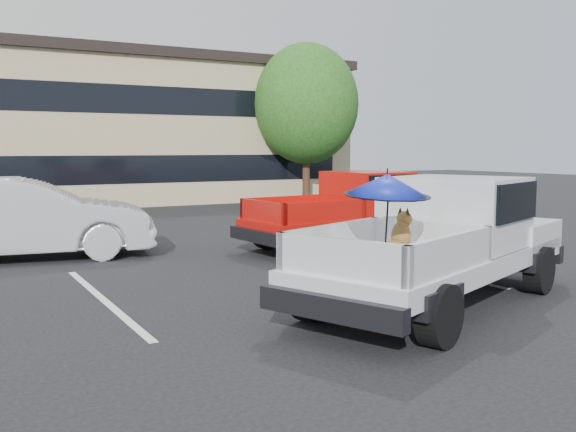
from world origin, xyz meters
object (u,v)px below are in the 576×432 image
red_pickup (362,206)px  tree_right (306,104)px  silver_sedan (26,219)px  tree_back (176,107)px  silver_pickup (447,233)px

red_pickup → tree_right: bearing=59.9°
tree_right → silver_sedan: tree_right is taller
tree_back → silver_pickup: (-4.50, -24.63, -3.36)m
tree_right → silver_pickup: size_ratio=1.13×
silver_pickup → silver_sedan: silver_pickup is taller
silver_pickup → silver_sedan: size_ratio=1.16×
silver_pickup → red_pickup: (2.15, 5.16, -0.08)m
tree_back → silver_pickup: bearing=-100.3°
red_pickup → silver_pickup: bearing=-117.7°
silver_pickup → tree_right: bearing=43.8°
silver_sedan → silver_pickup: bearing=-134.9°
tree_right → red_pickup: (-5.34, -11.47, -3.24)m
tree_back → tree_right: bearing=-69.4°
tree_right → tree_back: bearing=110.6°
tree_back → silver_pickup: 25.26m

